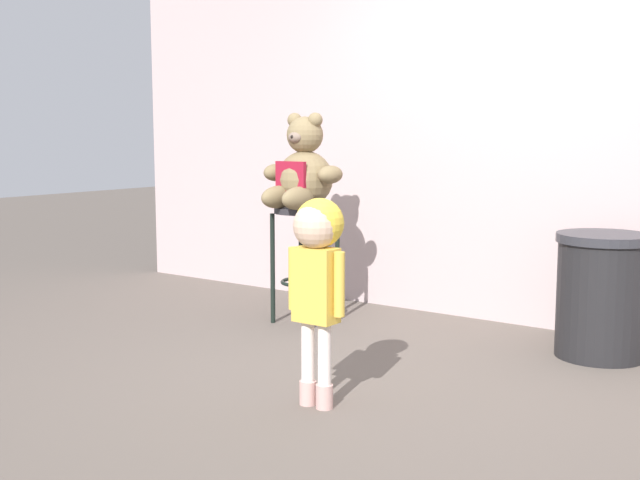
{
  "coord_description": "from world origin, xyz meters",
  "views": [
    {
      "loc": [
        2.22,
        -3.45,
        1.29
      ],
      "look_at": [
        -0.55,
        0.34,
        0.66
      ],
      "focal_mm": 46.32,
      "sensor_mm": 36.0,
      "label": 1
    }
  ],
  "objects_px": {
    "bar_stool_with_teddy": "(305,239)",
    "child_walking": "(317,256)",
    "teddy_bear": "(302,172)",
    "trash_bin": "(602,295)"
  },
  "relations": [
    {
      "from": "bar_stool_with_teddy",
      "to": "child_walking",
      "type": "bearing_deg",
      "value": -50.95
    },
    {
      "from": "child_walking",
      "to": "trash_bin",
      "type": "distance_m",
      "value": 1.86
    },
    {
      "from": "bar_stool_with_teddy",
      "to": "teddy_bear",
      "type": "distance_m",
      "value": 0.45
    },
    {
      "from": "bar_stool_with_teddy",
      "to": "child_walking",
      "type": "relative_size",
      "value": 0.8
    },
    {
      "from": "trash_bin",
      "to": "child_walking",
      "type": "bearing_deg",
      "value": -116.08
    },
    {
      "from": "bar_stool_with_teddy",
      "to": "child_walking",
      "type": "distance_m",
      "value": 1.73
    },
    {
      "from": "teddy_bear",
      "to": "trash_bin",
      "type": "distance_m",
      "value": 2.03
    },
    {
      "from": "bar_stool_with_teddy",
      "to": "teddy_bear",
      "type": "height_order",
      "value": "teddy_bear"
    },
    {
      "from": "teddy_bear",
      "to": "child_walking",
      "type": "height_order",
      "value": "teddy_bear"
    },
    {
      "from": "teddy_bear",
      "to": "child_walking",
      "type": "xyz_separation_m",
      "value": [
        1.09,
        -1.31,
        -0.3
      ]
    }
  ]
}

